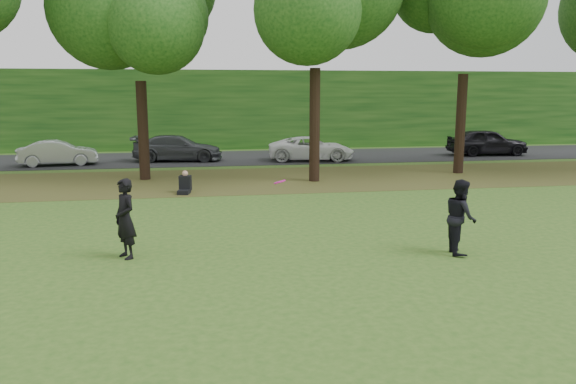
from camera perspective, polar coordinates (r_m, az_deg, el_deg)
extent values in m
plane|color=#2D561B|center=(11.01, -4.35, -9.53)|extent=(120.00, 120.00, 0.00)
cube|color=#513C1C|center=(23.64, -7.21, 1.14)|extent=(60.00, 7.00, 0.01)
cube|color=black|center=(31.56, -7.82, 3.42)|extent=(70.00, 7.00, 0.02)
cube|color=#134112|center=(37.36, -8.20, 8.30)|extent=(70.00, 3.00, 5.00)
imported|color=black|center=(13.05, -16.21, -2.63)|extent=(0.72, 0.79, 1.81)
imported|color=black|center=(13.50, 17.12, -2.41)|extent=(0.81, 0.95, 1.74)
imported|color=#AAADB2|center=(30.45, -22.32, 3.70)|extent=(3.93, 1.83, 1.25)
imported|color=#42444A|center=(30.55, -11.15, 4.40)|extent=(4.86, 2.36, 1.36)
imported|color=white|center=(30.22, 2.38, 4.44)|extent=(4.81, 2.70, 1.27)
imported|color=black|center=(34.66, 19.57, 4.82)|extent=(4.58, 2.01, 1.53)
cylinder|color=#DB1293|center=(12.49, -0.85, 1.04)|extent=(0.31, 0.32, 0.14)
cube|color=black|center=(20.79, -10.52, 0.00)|extent=(0.50, 0.62, 0.16)
cube|color=black|center=(21.02, -10.39, 0.89)|extent=(0.48, 0.41, 0.56)
sphere|color=tan|center=(20.96, -10.43, 1.86)|extent=(0.22, 0.22, 0.22)
cylinder|color=black|center=(24.37, -14.51, 6.03)|extent=(0.44, 0.44, 4.12)
sphere|color=#134112|center=(24.52, -15.04, 17.29)|extent=(5.80, 5.80, 5.80)
cylinder|color=black|center=(23.19, 2.72, 6.77)|extent=(0.44, 0.44, 4.62)
cylinder|color=black|center=(26.67, 17.12, 6.60)|extent=(0.44, 0.44, 4.45)
sphere|color=#134112|center=(26.88, 17.73, 17.71)|extent=(6.20, 6.20, 6.20)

